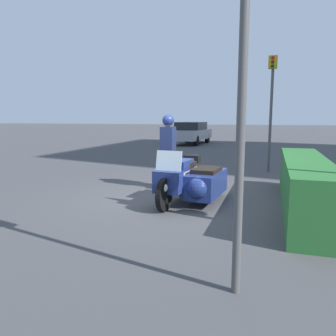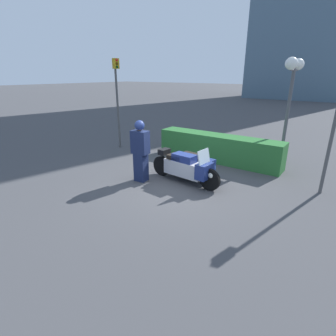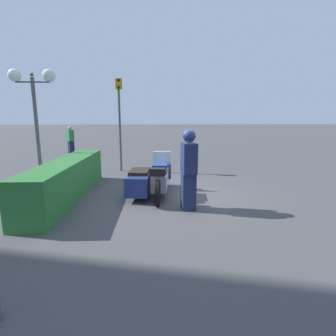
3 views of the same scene
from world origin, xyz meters
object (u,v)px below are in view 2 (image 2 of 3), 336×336
officer_rider (140,150)px  hedge_bush_curbside (218,148)px  police_motorcycle (191,166)px  traffic_light_far (117,92)px  twin_lamp_post (293,78)px

officer_rider → hedge_bush_curbside: size_ratio=0.40×
police_motorcycle → officer_rider: (-1.22, -0.94, 0.53)m
police_motorcycle → officer_rider: 1.63m
police_motorcycle → hedge_bush_curbside: bearing=98.4°
police_motorcycle → traffic_light_far: traffic_light_far is taller
police_motorcycle → officer_rider: bearing=-137.5°
police_motorcycle → traffic_light_far: 5.20m
police_motorcycle → traffic_light_far: size_ratio=0.66×
officer_rider → hedge_bush_curbside: officer_rider is taller
police_motorcycle → twin_lamp_post: twin_lamp_post is taller
officer_rider → twin_lamp_post: (3.00, 4.72, 2.01)m
twin_lamp_post → traffic_light_far: (-6.37, -2.30, -0.57)m
officer_rider → twin_lamp_post: bearing=142.8°
police_motorcycle → hedge_bush_curbside: (-0.15, 2.22, 0.04)m
officer_rider → traffic_light_far: 4.39m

